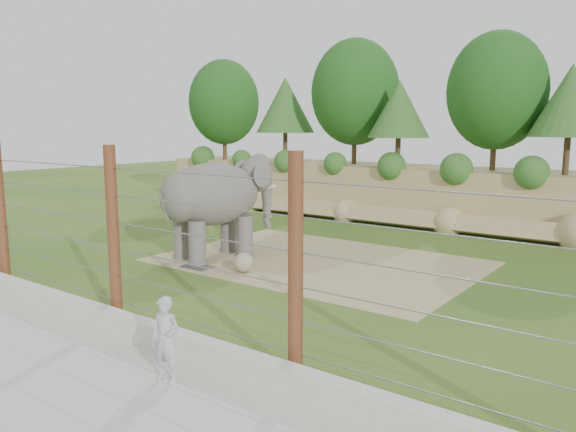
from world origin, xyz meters
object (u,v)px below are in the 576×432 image
Objects in this scene: stone_ball at (243,262)px; zookeeper at (166,340)px; barrier_fence at (113,235)px; elephant at (213,209)px.

zookeeper reaches higher than stone_ball.
barrier_fence is at bearing -83.75° from stone_ball.
zookeeper is (5.86, -7.21, -0.91)m from elephant.
barrier_fence is 3.73m from zookeeper.
elephant is at bearing 114.13° from zookeeper.
barrier_fence is (2.62, -5.83, 0.32)m from elephant.
elephant reaches higher than stone_ball.
stone_ball is at bearing -5.76° from elephant.
barrier_fence is 13.37× the size of zookeeper.
barrier_fence reaches higher than elephant.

